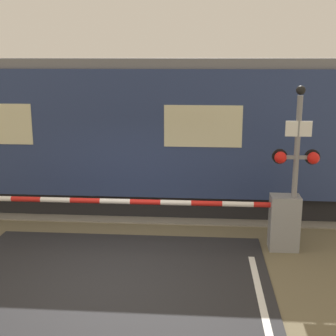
% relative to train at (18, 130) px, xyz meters
% --- Properties ---
extents(ground_plane, '(80.00, 80.00, 0.00)m').
position_rel_train_xyz_m(ground_plane, '(3.38, -4.37, -1.99)').
color(ground_plane, '#6B6047').
extents(track_bed, '(36.00, 3.20, 0.13)m').
position_rel_train_xyz_m(track_bed, '(3.38, 0.00, -1.97)').
color(track_bed, gray).
rests_on(track_bed, ground_plane).
extents(train, '(18.14, 2.72, 3.89)m').
position_rel_train_xyz_m(train, '(0.00, 0.00, 0.00)').
color(train, black).
rests_on(train, ground_plane).
extents(crossing_barrier, '(6.83, 0.44, 1.16)m').
position_rel_train_xyz_m(crossing_barrier, '(6.05, -2.85, -1.33)').
color(crossing_barrier, gray).
rests_on(crossing_barrier, ground_plane).
extents(signal_post, '(0.94, 0.26, 3.39)m').
position_rel_train_xyz_m(signal_post, '(6.86, -2.94, -0.06)').
color(signal_post, gray).
rests_on(signal_post, ground_plane).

